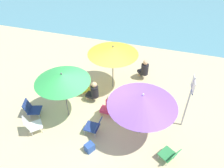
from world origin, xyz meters
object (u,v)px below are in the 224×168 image
umbrella_green (62,78)px  warning_sign (190,95)px  beach_chair_c (95,126)px  beach_bag (90,147)px  beach_chair_a (134,100)px  beach_chair_b (31,108)px  person_c (93,92)px  beach_chair_e (170,155)px  beach_chair_f (31,125)px  person_a (144,69)px  umbrella_yellow (113,50)px  beach_chair_d (82,88)px  swim_ring (149,107)px  person_b (109,106)px  umbrella_purple (143,100)px

umbrella_green → warning_sign: warning_sign is taller
beach_chair_c → beach_bag: size_ratio=2.40×
beach_chair_a → beach_chair_b: bearing=-71.0°
beach_chair_a → person_c: size_ratio=0.63×
beach_chair_e → beach_chair_f: 4.60m
beach_chair_b → person_a: person_a is taller
umbrella_yellow → beach_chair_e: (2.70, -2.91, -1.51)m
beach_chair_d → beach_chair_f: 2.53m
umbrella_yellow → swim_ring: bearing=-25.6°
beach_chair_f → person_a: 5.19m
person_b → beach_chair_b: bearing=17.7°
person_b → person_c: (-0.82, 0.57, -0.00)m
umbrella_purple → beach_chair_b: umbrella_purple is taller
swim_ring → umbrella_purple: bearing=-95.3°
beach_chair_b → umbrella_green: bearing=-0.5°
umbrella_yellow → swim_ring: (1.73, -0.83, -1.75)m
beach_chair_a → person_c: (-1.56, -0.22, 0.19)m
person_c → person_b: bearing=151.7°
beach_chair_d → beach_bag: bearing=-109.3°
umbrella_yellow → person_c: bearing=-112.1°
beach_chair_e → umbrella_purple: bearing=-2.1°
umbrella_green → beach_chair_e: 4.14m
umbrella_purple → person_c: umbrella_purple is taller
beach_bag → swim_ring: bearing=59.1°
person_c → warning_sign: (3.44, -0.21, 0.90)m
beach_chair_e → umbrella_green: bearing=20.3°
beach_bag → beach_chair_c: bearing=96.9°
umbrella_yellow → beach_chair_a: 2.07m
beach_chair_d → umbrella_purple: bearing=-74.4°
warning_sign → beach_bag: 3.60m
umbrella_yellow → warning_sign: warning_sign is taller
beach_chair_e → person_a: bearing=-36.0°
umbrella_purple → beach_chair_a: umbrella_purple is taller
umbrella_green → swim_ring: (2.82, 1.27, -1.67)m
beach_chair_c → person_c: size_ratio=0.70×
beach_chair_b → person_b: 2.86m
beach_chair_f → warning_sign: size_ratio=0.33×
umbrella_purple → person_b: 1.70m
beach_chair_a → beach_chair_f: (-3.00, -2.32, 0.06)m
umbrella_green → beach_chair_a: 2.89m
beach_chair_e → person_c: 3.64m
beach_chair_a → beach_chair_f: size_ratio=0.87×
umbrella_yellow → swim_ring: umbrella_yellow is taller
person_c → beach_bag: size_ratio=3.44×
warning_sign → swim_ring: warning_sign is taller
umbrella_green → beach_bag: umbrella_green is taller
person_a → warning_sign: size_ratio=0.48×
person_b → beach_bag: (-0.11, -1.62, -0.36)m
umbrella_yellow → umbrella_purple: umbrella_yellow is taller
umbrella_green → umbrella_purple: (2.70, -0.06, -0.18)m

